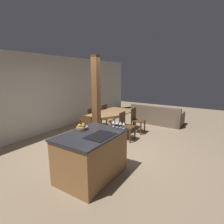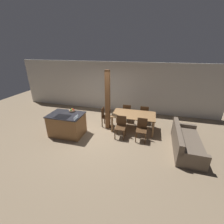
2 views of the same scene
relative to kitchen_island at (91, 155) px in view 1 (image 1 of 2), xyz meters
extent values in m
plane|color=#847056|center=(1.15, 0.41, -0.46)|extent=(16.00, 16.00, 0.00)
cube|color=beige|center=(1.15, 3.15, 0.89)|extent=(11.20, 0.08, 2.70)
cube|color=olive|center=(0.00, 0.00, -0.02)|extent=(1.32, 0.91, 0.87)
cube|color=#232328|center=(0.00, 0.00, 0.43)|extent=(1.36, 0.95, 0.04)
cube|color=black|center=(0.00, -0.23, 0.46)|extent=(0.56, 0.40, 0.01)
cylinder|color=#99704C|center=(0.12, 0.32, 0.49)|extent=(0.24, 0.24, 0.05)
sphere|color=red|center=(0.17, 0.33, 0.54)|extent=(0.08, 0.08, 0.08)
sphere|color=gold|center=(0.08, 0.37, 0.54)|extent=(0.07, 0.07, 0.07)
sphere|color=#3D8E38|center=(0.10, 0.27, 0.54)|extent=(0.08, 0.08, 0.08)
cylinder|color=silver|center=(0.61, -0.40, 0.47)|extent=(0.06, 0.06, 0.00)
cylinder|color=silver|center=(0.61, -0.40, 0.50)|extent=(0.01, 0.01, 0.07)
cone|color=silver|center=(0.61, -0.40, 0.58)|extent=(0.07, 0.07, 0.07)
cylinder|color=silver|center=(0.61, -0.32, 0.47)|extent=(0.06, 0.06, 0.00)
cylinder|color=silver|center=(0.61, -0.32, 0.50)|extent=(0.01, 0.01, 0.07)
cone|color=silver|center=(0.61, -0.32, 0.58)|extent=(0.07, 0.07, 0.07)
cylinder|color=silver|center=(0.61, -0.24, 0.47)|extent=(0.06, 0.06, 0.00)
cylinder|color=silver|center=(0.61, -0.24, 0.50)|extent=(0.01, 0.01, 0.07)
cone|color=silver|center=(0.61, -0.24, 0.58)|extent=(0.07, 0.07, 0.07)
cylinder|color=silver|center=(0.61, -0.15, 0.47)|extent=(0.06, 0.06, 0.00)
cylinder|color=silver|center=(0.61, -0.15, 0.50)|extent=(0.01, 0.01, 0.07)
cone|color=silver|center=(0.61, -0.15, 0.58)|extent=(0.07, 0.07, 0.07)
cube|color=olive|center=(2.59, 1.13, 0.25)|extent=(1.82, 1.04, 0.03)
cube|color=olive|center=(1.74, 0.67, -0.11)|extent=(0.07, 0.07, 0.70)
cube|color=olive|center=(3.43, 0.67, -0.11)|extent=(0.07, 0.07, 0.70)
cube|color=olive|center=(1.74, 1.58, -0.11)|extent=(0.07, 0.07, 0.70)
cube|color=olive|center=(3.43, 1.58, -0.11)|extent=(0.07, 0.07, 0.70)
cube|color=#472D19|center=(2.18, 0.31, -0.02)|extent=(0.40, 0.40, 0.02)
cube|color=#472D19|center=(2.18, 0.50, 0.21)|extent=(0.38, 0.02, 0.43)
cube|color=#472D19|center=(2.00, 0.13, -0.24)|extent=(0.04, 0.04, 0.43)
cube|color=#472D19|center=(2.35, 0.13, -0.24)|extent=(0.04, 0.04, 0.43)
cube|color=#472D19|center=(2.00, 0.48, -0.24)|extent=(0.04, 0.04, 0.43)
cube|color=#472D19|center=(2.35, 0.48, -0.24)|extent=(0.04, 0.04, 0.43)
cube|color=#472D19|center=(3.00, 0.31, -0.02)|extent=(0.40, 0.40, 0.02)
cube|color=#472D19|center=(3.00, 0.50, 0.21)|extent=(0.38, 0.02, 0.43)
cube|color=#472D19|center=(2.82, 0.13, -0.24)|extent=(0.04, 0.04, 0.43)
cube|color=#472D19|center=(3.18, 0.13, -0.24)|extent=(0.04, 0.04, 0.43)
cube|color=#472D19|center=(2.82, 0.48, -0.24)|extent=(0.04, 0.04, 0.43)
cube|color=#472D19|center=(3.18, 0.48, -0.24)|extent=(0.04, 0.04, 0.43)
cube|color=#472D19|center=(2.18, 1.95, -0.02)|extent=(0.40, 0.40, 0.02)
cube|color=#472D19|center=(2.18, 1.76, 0.21)|extent=(0.38, 0.02, 0.43)
cube|color=#472D19|center=(2.35, 2.12, -0.24)|extent=(0.04, 0.04, 0.43)
cube|color=#472D19|center=(2.00, 2.12, -0.24)|extent=(0.04, 0.04, 0.43)
cube|color=#472D19|center=(2.35, 1.77, -0.24)|extent=(0.04, 0.04, 0.43)
cube|color=#472D19|center=(2.00, 1.77, -0.24)|extent=(0.04, 0.04, 0.43)
cube|color=#472D19|center=(3.00, 1.95, -0.02)|extent=(0.40, 0.40, 0.02)
cube|color=#472D19|center=(3.00, 1.76, 0.21)|extent=(0.38, 0.02, 0.43)
cube|color=#472D19|center=(3.18, 2.12, -0.24)|extent=(0.04, 0.04, 0.43)
cube|color=#472D19|center=(2.82, 2.12, -0.24)|extent=(0.04, 0.04, 0.43)
cube|color=#472D19|center=(3.18, 1.77, -0.24)|extent=(0.04, 0.04, 0.43)
cube|color=#472D19|center=(2.82, 1.77, -0.24)|extent=(0.04, 0.04, 0.43)
cube|color=#472D19|center=(1.38, 1.13, -0.02)|extent=(0.40, 0.40, 0.02)
cube|color=#472D19|center=(1.19, 1.13, 0.21)|extent=(0.02, 0.38, 0.43)
cube|color=#472D19|center=(1.55, 0.95, -0.24)|extent=(0.04, 0.04, 0.43)
cube|color=#472D19|center=(1.55, 1.30, -0.24)|extent=(0.04, 0.04, 0.43)
cube|color=#472D19|center=(1.20, 0.95, -0.24)|extent=(0.04, 0.04, 0.43)
cube|color=#472D19|center=(1.20, 1.30, -0.24)|extent=(0.04, 0.04, 0.43)
cube|color=brown|center=(4.61, 0.14, -0.25)|extent=(0.93, 2.08, 0.42)
cube|color=brown|center=(4.26, 0.15, 0.14)|extent=(0.22, 2.06, 0.36)
cube|color=brown|center=(4.58, -0.82, -0.18)|extent=(0.88, 0.16, 0.56)
cube|color=brown|center=(4.64, 1.09, -0.18)|extent=(0.88, 0.16, 0.56)
cube|color=brown|center=(1.47, 0.97, 0.82)|extent=(0.19, 0.19, 2.56)
camera|label=1|loc=(-2.51, -2.06, 1.59)|focal=28.00mm
camera|label=2|loc=(3.19, -4.79, 2.90)|focal=24.00mm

